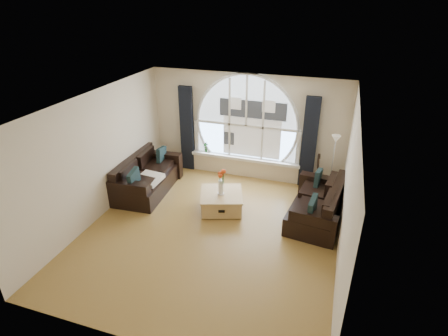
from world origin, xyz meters
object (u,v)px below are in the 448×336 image
at_px(sofa_left, 148,176).
at_px(sofa_right, 316,203).
at_px(guitar, 317,172).
at_px(potted_plant, 206,147).
at_px(coffee_chest, 221,200).
at_px(floor_lamp, 332,168).
at_px(vase_flowers, 221,179).

distance_m(sofa_left, sofa_right, 4.02).
distance_m(guitar, potted_plant, 2.99).
xyz_separation_m(sofa_left, sofa_right, (4.02, 0.02, 0.00)).
height_order(sofa_right, coffee_chest, sofa_right).
relative_size(sofa_left, potted_plant, 7.31).
bearing_deg(floor_lamp, vase_flowers, -150.54).
xyz_separation_m(floor_lamp, potted_plant, (-3.29, 0.50, -0.12)).
bearing_deg(guitar, coffee_chest, -162.69).
height_order(coffee_chest, floor_lamp, floor_lamp).
relative_size(sofa_right, guitar, 1.74).
distance_m(sofa_left, floor_lamp, 4.37).
bearing_deg(sofa_right, sofa_left, -172.17).
bearing_deg(coffee_chest, potted_plant, 101.81).
bearing_deg(vase_flowers, sofa_left, 172.04).
distance_m(sofa_right, potted_plant, 3.42).
relative_size(sofa_left, sofa_right, 1.05).
xyz_separation_m(coffee_chest, floor_lamp, (2.26, 1.25, 0.58)).
bearing_deg(coffee_chest, floor_lamp, 10.18).
relative_size(coffee_chest, floor_lamp, 0.57).
height_order(guitar, potted_plant, guitar).
bearing_deg(potted_plant, sofa_left, -122.25).
height_order(sofa_right, vase_flowers, vase_flowers).
height_order(vase_flowers, floor_lamp, floor_lamp).
bearing_deg(coffee_chest, sofa_left, 154.37).
height_order(floor_lamp, potted_plant, floor_lamp).
distance_m(sofa_left, guitar, 4.11).
height_order(sofa_right, guitar, guitar).
relative_size(vase_flowers, guitar, 0.66).
bearing_deg(guitar, vase_flowers, -162.10).
bearing_deg(coffee_chest, guitar, 18.56).
xyz_separation_m(coffee_chest, vase_flowers, (-0.00, -0.03, 0.57)).
bearing_deg(potted_plant, vase_flowers, -60.07).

